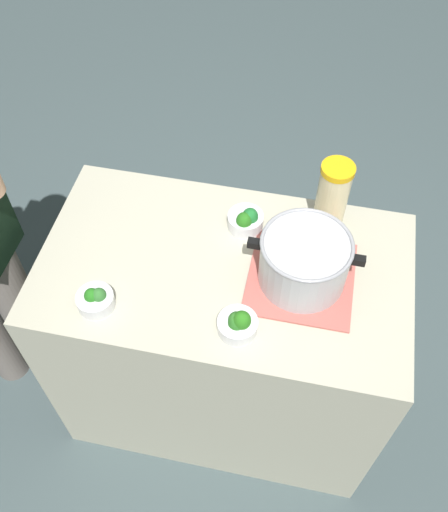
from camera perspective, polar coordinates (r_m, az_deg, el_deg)
The scene contains 8 objects.
ground_plane at distance 2.57m, azimuth -0.00°, elevation -13.41°, with size 8.00×8.00×0.00m, color #455455.
counter_slab at distance 2.15m, azimuth -0.00°, elevation -8.39°, with size 1.15×0.66×0.94m, color #B8B29B.
dish_cloth at distance 1.73m, azimuth 7.65°, elevation -2.28°, with size 0.31×0.32×0.01m, color #BE5E55.
cooking_pot at distance 1.66m, azimuth 7.98°, elevation -0.49°, with size 0.33×0.26×0.17m.
lemonade_pitcher at distance 1.80m, azimuth 10.75°, elevation 5.94°, with size 0.10×0.10×0.24m.
broccoli_bowl_front at distance 1.82m, azimuth 2.20°, elevation 3.59°, with size 0.12×0.12×0.08m.
broccoli_bowl_center at distance 1.60m, azimuth 1.40°, elevation -6.75°, with size 0.11×0.11×0.09m.
broccoli_bowl_back at distance 1.69m, azimuth -12.67°, elevation -4.25°, with size 0.11×0.11×0.07m.
Camera 1 is at (-0.21, 1.01, 2.35)m, focal length 40.17 mm.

